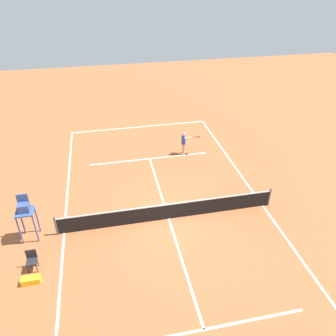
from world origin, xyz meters
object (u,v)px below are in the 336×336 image
Objects in this scene: tennis_ball at (209,165)px; courtside_chair_near at (32,259)px; umpire_chair at (25,211)px; equipment_bag at (31,280)px; player_serving at (184,141)px.

tennis_ball is 0.07× the size of courtside_chair_near.
courtside_chair_near is (-0.34, 2.03, -1.07)m from umpire_chair.
courtside_chair_near is at bearing -90.47° from equipment_bag.
tennis_ball is at bearing 32.16° from player_serving.
player_serving is 2.38m from tennis_ball.
tennis_ball is at bearing -147.00° from courtside_chair_near.
equipment_bag is (9.99, 7.27, 0.12)m from tennis_ball.
umpire_chair is (9.12, 6.29, 0.64)m from player_serving.
umpire_chair is at bearing 23.34° from tennis_ball.
tennis_ball is 12.36m from equipment_bag.
umpire_chair is 3.17× the size of equipment_bag.
player_serving is 11.10m from umpire_chair.
umpire_chair is at bearing -80.51° from courtside_chair_near.
umpire_chair is 3.19m from equipment_bag.
equipment_bag reaches higher than tennis_ball.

